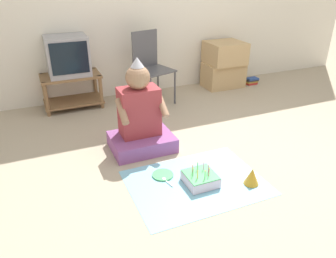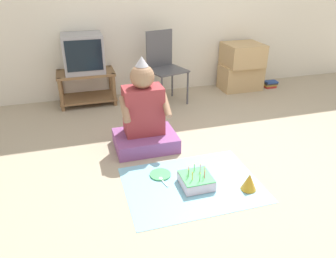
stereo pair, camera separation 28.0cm
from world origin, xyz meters
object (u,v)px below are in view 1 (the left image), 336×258
at_px(book_pile, 251,81).
at_px(paper_plate, 163,175).
at_px(party_hat_blue, 252,176).
at_px(folding_chair, 150,63).
at_px(person_seated, 140,119).
at_px(birthday_cake, 200,179).
at_px(cardboard_box_stack, 224,64).
at_px(tv, 67,56).

xyz_separation_m(book_pile, paper_plate, (-2.15, -1.73, -0.04)).
height_order(party_hat_blue, paper_plate, party_hat_blue).
bearing_deg(folding_chair, party_hat_blue, -86.71).
height_order(person_seated, birthday_cake, person_seated).
bearing_deg(cardboard_box_stack, paper_plate, -133.17).
distance_m(book_pile, person_seated, 2.47).
relative_size(folding_chair, party_hat_blue, 6.36).
bearing_deg(book_pile, party_hat_blue, -125.84).
distance_m(folding_chair, paper_plate, 1.80).
distance_m(birthday_cake, party_hat_blue, 0.42).
height_order(cardboard_box_stack, party_hat_blue, cardboard_box_stack).
xyz_separation_m(book_pile, party_hat_blue, (-1.53, -2.12, 0.03)).
bearing_deg(birthday_cake, person_seated, 107.84).
distance_m(tv, paper_plate, 2.01).
bearing_deg(book_pile, cardboard_box_stack, 171.08).
bearing_deg(cardboard_box_stack, folding_chair, -172.96).
bearing_deg(paper_plate, birthday_cake, -43.17).
height_order(tv, book_pile, tv).
xyz_separation_m(folding_chair, party_hat_blue, (0.12, -2.04, -0.44)).
height_order(book_pile, birthday_cake, birthday_cake).
bearing_deg(person_seated, tv, 108.85).
bearing_deg(book_pile, birthday_cake, -134.40).
height_order(cardboard_box_stack, birthday_cake, cardboard_box_stack).
distance_m(folding_chair, party_hat_blue, 2.09).
height_order(person_seated, party_hat_blue, person_seated).
bearing_deg(person_seated, folding_chair, 65.30).
bearing_deg(person_seated, birthday_cake, -72.16).
relative_size(folding_chair, paper_plate, 4.96).
height_order(tv, birthday_cake, tv).
height_order(tv, person_seated, person_seated).
relative_size(tv, cardboard_box_stack, 0.73).
relative_size(cardboard_box_stack, birthday_cake, 2.64).
bearing_deg(book_pile, person_seated, -151.25).
bearing_deg(folding_chair, cardboard_box_stack, 7.04).
height_order(tv, party_hat_blue, tv).
xyz_separation_m(person_seated, party_hat_blue, (0.63, -0.93, -0.22)).
bearing_deg(birthday_cake, book_pile, 45.60).
xyz_separation_m(folding_chair, birthday_cake, (-0.26, -1.88, -0.46)).
distance_m(cardboard_box_stack, person_seated, 2.11).
relative_size(folding_chair, person_seated, 1.01).
height_order(folding_chair, party_hat_blue, folding_chair).
relative_size(book_pile, birthday_cake, 0.77).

